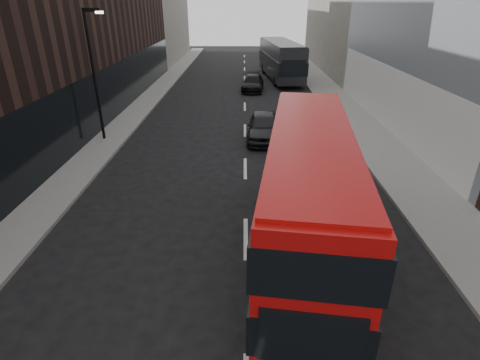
{
  "coord_description": "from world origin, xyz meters",
  "views": [
    {
      "loc": [
        -0.09,
        -2.86,
        7.44
      ],
      "look_at": [
        -0.19,
        7.45,
        2.5
      ],
      "focal_mm": 28.0,
      "sensor_mm": 36.0,
      "label": 1
    }
  ],
  "objects_px": {
    "car_b": "(299,103)",
    "street_lamp": "(94,68)",
    "grey_bus": "(281,59)",
    "car_c": "(253,83)",
    "car_a": "(264,126)",
    "red_bus": "(308,190)"
  },
  "relations": [
    {
      "from": "street_lamp",
      "to": "car_c",
      "type": "distance_m",
      "value": 16.97
    },
    {
      "from": "grey_bus",
      "to": "car_b",
      "type": "distance_m",
      "value": 13.07
    },
    {
      "from": "car_a",
      "to": "street_lamp",
      "type": "bearing_deg",
      "value": -173.5
    },
    {
      "from": "grey_bus",
      "to": "car_b",
      "type": "xyz_separation_m",
      "value": [
        0.28,
        -13.0,
        -1.38
      ]
    },
    {
      "from": "street_lamp",
      "to": "grey_bus",
      "type": "relative_size",
      "value": 0.59
    },
    {
      "from": "car_b",
      "to": "street_lamp",
      "type": "bearing_deg",
      "value": -144.66
    },
    {
      "from": "car_a",
      "to": "car_c",
      "type": "relative_size",
      "value": 1.0
    },
    {
      "from": "car_b",
      "to": "car_c",
      "type": "height_order",
      "value": "car_c"
    },
    {
      "from": "grey_bus",
      "to": "car_c",
      "type": "xyz_separation_m",
      "value": [
        -2.99,
        -5.52,
        -1.35
      ]
    },
    {
      "from": "street_lamp",
      "to": "car_b",
      "type": "distance_m",
      "value": 14.3
    },
    {
      "from": "car_c",
      "to": "street_lamp",
      "type": "bearing_deg",
      "value": -117.51
    },
    {
      "from": "red_bus",
      "to": "car_a",
      "type": "xyz_separation_m",
      "value": [
        -0.76,
        11.24,
        -1.52
      ]
    },
    {
      "from": "red_bus",
      "to": "car_c",
      "type": "height_order",
      "value": "red_bus"
    },
    {
      "from": "red_bus",
      "to": "street_lamp",
      "type": "bearing_deg",
      "value": 140.72
    },
    {
      "from": "red_bus",
      "to": "grey_bus",
      "type": "relative_size",
      "value": 0.88
    },
    {
      "from": "grey_bus",
      "to": "car_a",
      "type": "distance_m",
      "value": 19.28
    },
    {
      "from": "street_lamp",
      "to": "grey_bus",
      "type": "xyz_separation_m",
      "value": [
        11.95,
        19.49,
        -2.16
      ]
    },
    {
      "from": "car_a",
      "to": "car_b",
      "type": "distance_m",
      "value": 6.73
    },
    {
      "from": "red_bus",
      "to": "car_b",
      "type": "bearing_deg",
      "value": 90.61
    },
    {
      "from": "grey_bus",
      "to": "car_c",
      "type": "bearing_deg",
      "value": -124.79
    },
    {
      "from": "car_a",
      "to": "car_b",
      "type": "height_order",
      "value": "car_a"
    },
    {
      "from": "red_bus",
      "to": "car_c",
      "type": "relative_size",
      "value": 2.27
    }
  ]
}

